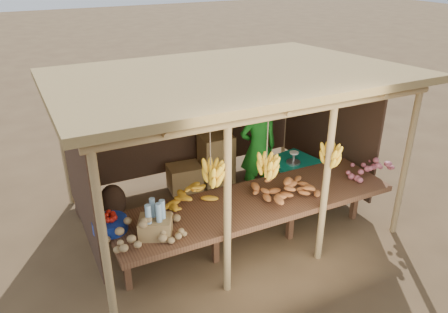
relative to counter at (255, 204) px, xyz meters
name	(u,v)px	position (x,y,z in m)	size (l,w,h in m)	color
ground	(224,216)	(0.00, 0.95, -0.74)	(60.00, 60.00, 0.00)	brown
stall_structure	(224,102)	(-0.01, 0.91, 1.17)	(4.70, 3.50, 2.43)	#A58555
counter	(255,204)	(0.00, 0.00, 0.00)	(3.90, 1.05, 0.80)	brown
potato_heap	(146,225)	(-1.55, -0.17, 0.24)	(0.89, 0.53, 0.36)	#97794D
sweet_potato_heap	(286,185)	(0.42, -0.08, 0.24)	(0.89, 0.53, 0.35)	#BF6A31
onion_heap	(371,164)	(1.90, -0.11, 0.24)	(0.89, 0.53, 0.36)	#B85966
banana_pile	(187,189)	(-0.82, 0.40, 0.24)	(0.60, 0.36, 0.35)	yellow
tomato_basin	(110,224)	(-1.90, 0.18, 0.15)	(0.42, 0.42, 0.22)	navy
bottle_box	(155,223)	(-1.45, -0.17, 0.24)	(0.46, 0.42, 0.47)	olive
vendor	(258,148)	(0.82, 1.32, 0.14)	(0.64, 0.42, 1.76)	#1B7C1E
tarp_crate	(291,177)	(1.28, 0.99, -0.37)	(0.87, 0.79, 0.91)	brown
carton_stack	(206,165)	(0.17, 2.01, -0.34)	(1.20, 0.48, 0.90)	olive
burlap_sacks	(101,201)	(-1.73, 1.86, -0.49)	(0.80, 0.42, 0.56)	#412B1E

